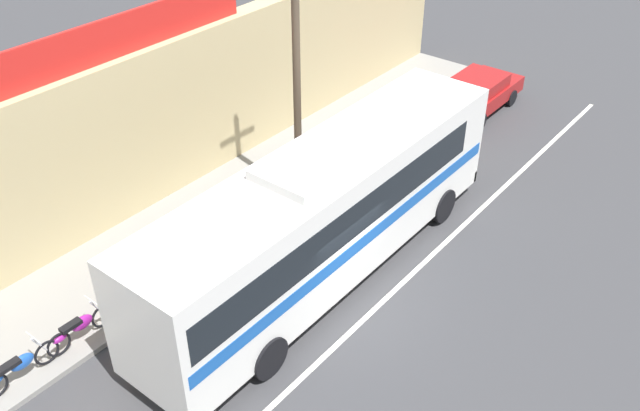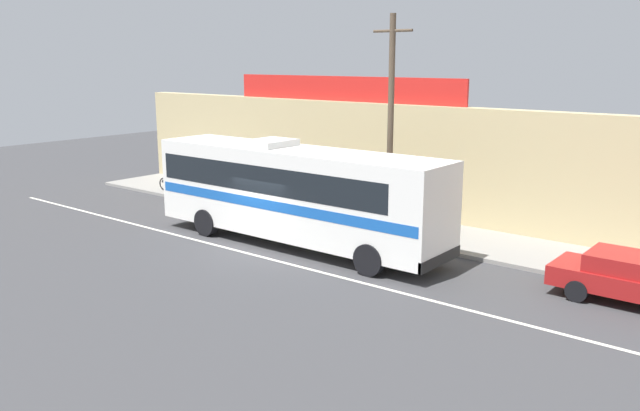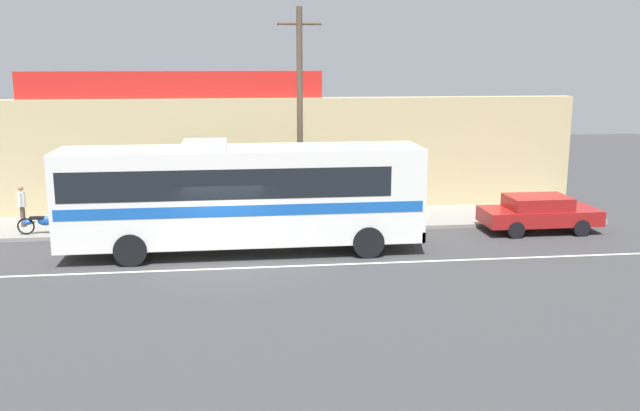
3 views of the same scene
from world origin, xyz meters
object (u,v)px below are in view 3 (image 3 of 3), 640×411
at_px(motorcycle_orange, 43,223).
at_px(pedestrian_far_right, 22,203).
at_px(motorcycle_green, 87,221).
at_px(parked_car, 539,212).
at_px(utility_pole, 300,116).
at_px(intercity_bus, 240,192).

xyz_separation_m(motorcycle_orange, pedestrian_far_right, (-1.07, 1.36, 0.49)).
relative_size(motorcycle_green, motorcycle_orange, 0.97).
bearing_deg(pedestrian_far_right, motorcycle_green, -27.50).
xyz_separation_m(parked_car, pedestrian_far_right, (-19.32, 2.72, 0.31)).
bearing_deg(parked_car, utility_pole, 171.73).
height_order(motorcycle_orange, pedestrian_far_right, pedestrian_far_right).
xyz_separation_m(intercity_bus, motorcycle_orange, (-7.10, 2.86, -1.50)).
relative_size(parked_car, pedestrian_far_right, 2.73).
bearing_deg(motorcycle_orange, motorcycle_green, 0.02).
height_order(utility_pole, motorcycle_orange, utility_pole).
xyz_separation_m(motorcycle_green, motorcycle_orange, (-1.55, -0.00, 0.00)).
height_order(parked_car, utility_pole, utility_pole).
distance_m(intercity_bus, pedestrian_far_right, 9.25).
bearing_deg(intercity_bus, pedestrian_far_right, 152.69).
relative_size(intercity_bus, parked_car, 2.75).
height_order(parked_car, motorcycle_green, parked_car).
distance_m(parked_car, motorcycle_green, 16.76).
distance_m(utility_pole, motorcycle_orange, 10.10).
relative_size(parked_car, utility_pole, 0.53).
xyz_separation_m(intercity_bus, motorcycle_green, (-5.56, 2.86, -1.50)).
distance_m(utility_pole, motorcycle_green, 8.68).
xyz_separation_m(utility_pole, pedestrian_far_right, (-10.45, 1.44, -3.26)).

